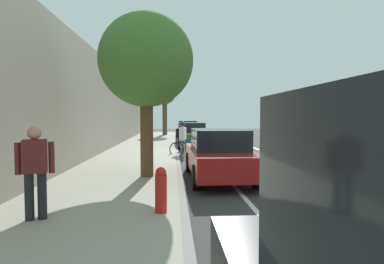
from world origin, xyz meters
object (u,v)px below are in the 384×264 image
parked_sedan_green_second (191,135)px  street_tree_near_cyclist (165,94)px  bicycle_at_curb (187,149)px  fire_hydrant (161,190)px  parked_sedan_grey_nearest (188,130)px  parked_sedan_red_mid (219,154)px  cyclist_with_backpack (182,135)px  pedestrian_on_phone (35,167)px  street_tree_mid_block (146,61)px

parked_sedan_green_second → street_tree_near_cyclist: size_ratio=0.84×
bicycle_at_curb → fire_hydrant: size_ratio=2.01×
parked_sedan_grey_nearest → bicycle_at_curb: parked_sedan_grey_nearest is taller
fire_hydrant → parked_sedan_red_mid: bearing=-113.2°
parked_sedan_grey_nearest → parked_sedan_red_mid: bearing=90.3°
parked_sedan_green_second → cyclist_with_backpack: bearing=81.7°
street_tree_near_cyclist → fire_hydrant: size_ratio=6.31×
street_tree_near_cyclist → pedestrian_on_phone: street_tree_near_cyclist is taller
parked_sedan_red_mid → parked_sedan_green_second: bearing=-88.7°
parked_sedan_green_second → cyclist_with_backpack: 5.01m
street_tree_near_cyclist → parked_sedan_green_second: bearing=99.8°
parked_sedan_red_mid → street_tree_near_cyclist: (2.17, -21.75, 3.38)m
parked_sedan_red_mid → fire_hydrant: bearing=66.8°
parked_sedan_red_mid → street_tree_mid_block: size_ratio=0.93×
bicycle_at_curb → street_tree_near_cyclist: size_ratio=0.32×
bicycle_at_curb → street_tree_near_cyclist: 17.05m
fire_hydrant → street_tree_mid_block: bearing=-81.5°
parked_sedan_grey_nearest → pedestrian_on_phone: size_ratio=2.76×
cyclist_with_backpack → street_tree_mid_block: (1.22, 5.79, 2.51)m
cyclist_with_backpack → street_tree_near_cyclist: size_ratio=0.31×
street_tree_mid_block → pedestrian_on_phone: street_tree_mid_block is taller
bicycle_at_curb → fire_hydrant: (0.89, 8.97, 0.18)m
street_tree_near_cyclist → fire_hydrant: 25.79m
parked_sedan_grey_nearest → pedestrian_on_phone: 22.86m
bicycle_at_curb → street_tree_mid_block: bearing=74.9°
street_tree_mid_block → parked_sedan_grey_nearest: bearing=-96.4°
cyclist_with_backpack → street_tree_mid_block: bearing=78.1°
parked_sedan_green_second → pedestrian_on_phone: pedestrian_on_phone is taller
parked_sedan_grey_nearest → parked_sedan_green_second: (0.14, 7.88, 0.00)m
parked_sedan_grey_nearest → pedestrian_on_phone: pedestrian_on_phone is taller
cyclist_with_backpack → fire_hydrant: cyclist_with_backpack is taller
cyclist_with_backpack → pedestrian_on_phone: pedestrian_on_phone is taller
parked_sedan_green_second → fire_hydrant: 14.45m
parked_sedan_grey_nearest → cyclist_with_backpack: (0.86, 12.84, 0.25)m
street_tree_near_cyclist → fire_hydrant: (-0.54, 25.53, -3.57)m
street_tree_mid_block → parked_sedan_red_mid: bearing=-176.2°
street_tree_mid_block → parked_sedan_green_second: bearing=-100.2°
parked_sedan_red_mid → street_tree_mid_block: street_tree_mid_block is taller
street_tree_near_cyclist → pedestrian_on_phone: (1.58, 25.83, -3.09)m
cyclist_with_backpack → street_tree_mid_block: street_tree_mid_block is taller
bicycle_at_curb → street_tree_mid_block: (1.44, 5.33, 3.14)m
cyclist_with_backpack → street_tree_near_cyclist: bearing=-85.7°
parked_sedan_red_mid → street_tree_near_cyclist: size_ratio=0.84×
bicycle_at_curb → parked_sedan_grey_nearest: bearing=-92.8°
parked_sedan_green_second → fire_hydrant: (1.39, 14.38, -0.19)m
parked_sedan_grey_nearest → bicycle_at_curb: (0.64, 13.30, -0.37)m
street_tree_mid_block → cyclist_with_backpack: bearing=-101.9°
parked_sedan_red_mid → street_tree_mid_block: 3.52m
parked_sedan_green_second → cyclist_with_backpack: (0.72, 4.95, 0.25)m
street_tree_near_cyclist → street_tree_mid_block: street_tree_near_cyclist is taller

